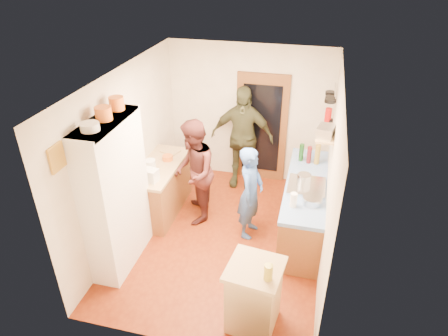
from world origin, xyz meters
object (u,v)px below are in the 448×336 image
at_px(island_base, 254,297).
at_px(person_back, 243,138).
at_px(right_counter_base, 304,208).
at_px(hutch_body, 116,195).
at_px(person_left, 196,171).
at_px(person_hob, 252,194).

bearing_deg(island_base, person_back, 104.11).
relative_size(island_base, person_back, 0.44).
xyz_separation_m(right_counter_base, person_back, (-1.24, 1.15, 0.55)).
bearing_deg(person_back, hutch_body, -119.78).
bearing_deg(right_counter_base, person_left, -178.04).
height_order(hutch_body, person_hob, hutch_body).
height_order(person_left, person_back, person_back).
relative_size(right_counter_base, island_base, 2.56).
height_order(right_counter_base, person_left, person_left).
distance_m(person_left, person_back, 1.32).
relative_size(hutch_body, island_base, 2.56).
distance_m(hutch_body, person_left, 1.46).
distance_m(hutch_body, island_base, 2.27).
height_order(person_hob, person_back, person_back).
bearing_deg(right_counter_base, hutch_body, -152.53).
relative_size(hutch_body, person_left, 1.25).
bearing_deg(person_back, person_hob, -75.61).
bearing_deg(hutch_body, person_left, 59.22).
bearing_deg(person_left, person_hob, 59.54).
xyz_separation_m(person_hob, person_left, (-0.97, 0.26, 0.12)).
distance_m(island_base, person_hob, 1.75).
bearing_deg(person_back, person_left, -115.81).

